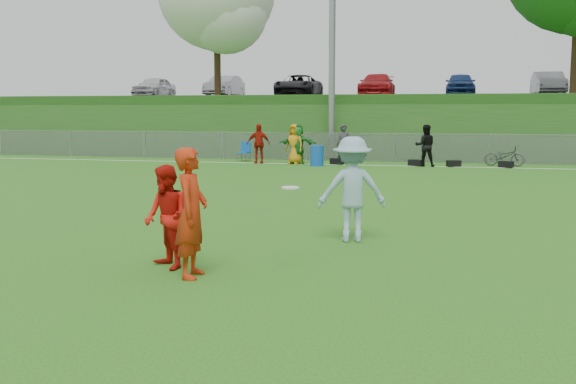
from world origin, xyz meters
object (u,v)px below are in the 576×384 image
(player_red_center, at_px, (166,217))
(recycling_bin, at_px, (317,156))
(player_blue, at_px, (352,189))
(bicycle, at_px, (504,156))
(player_red_left, at_px, (192,213))
(frisbee, at_px, (290,188))

(player_red_center, distance_m, recycling_bin, 17.45)
(player_blue, bearing_deg, recycling_bin, -91.98)
(player_blue, distance_m, bicycle, 17.04)
(player_blue, xyz_separation_m, recycling_bin, (-3.43, 14.86, -0.49))
(player_red_left, xyz_separation_m, bicycle, (5.84, 19.46, -0.47))
(player_red_left, distance_m, player_red_center, 0.65)
(player_red_center, relative_size, player_blue, 0.82)
(player_red_center, height_order, player_blue, player_blue)
(recycling_bin, height_order, bicycle, recycling_bin)
(player_red_left, relative_size, frisbee, 7.00)
(recycling_bin, xyz_separation_m, bicycle, (7.48, 1.69, -0.01))
(player_red_left, distance_m, player_blue, 3.42)
(player_blue, height_order, frisbee, player_blue)
(player_red_center, relative_size, recycling_bin, 1.78)
(player_red_left, xyz_separation_m, player_blue, (1.79, 2.91, 0.02))
(bicycle, bearing_deg, recycling_bin, 113.85)
(frisbee, bearing_deg, player_red_left, -155.64)
(player_red_center, xyz_separation_m, player_blue, (2.32, 2.55, 0.16))
(player_red_left, relative_size, player_blue, 0.97)
(player_red_left, height_order, frisbee, player_red_left)
(player_blue, bearing_deg, frisbee, 61.80)
(player_blue, xyz_separation_m, frisbee, (-0.55, -2.35, 0.29))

